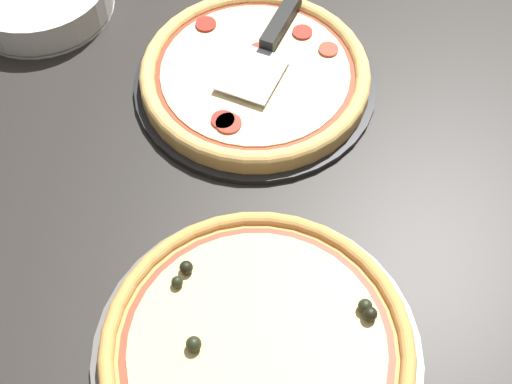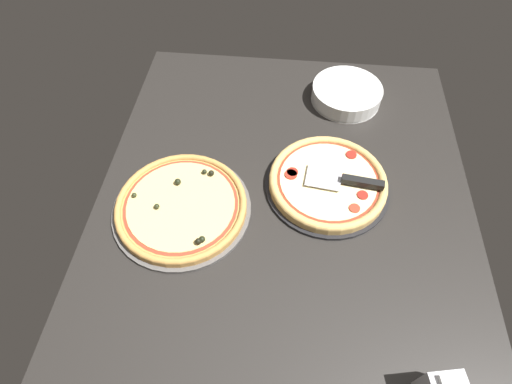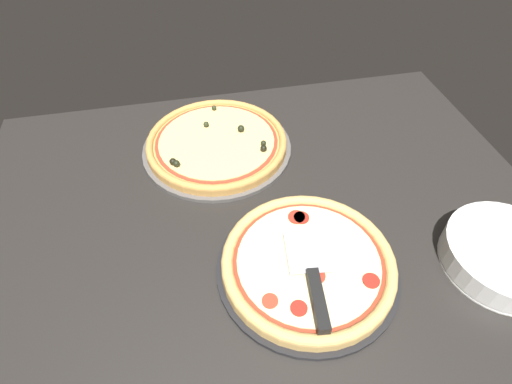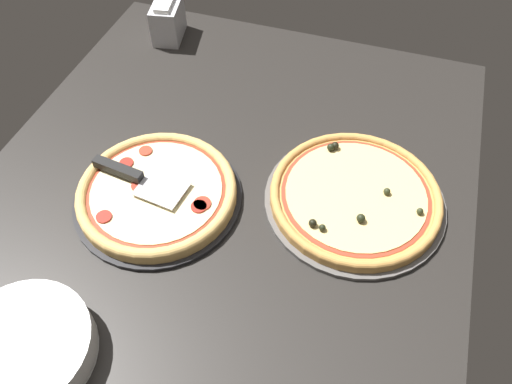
{
  "view_description": "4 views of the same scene",
  "coord_description": "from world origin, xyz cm",
  "views": [
    {
      "loc": [
        -15.46,
        57.66,
        80.69
      ],
      "look_at": [
        -0.66,
        8.12,
        3.0
      ],
      "focal_mm": 50.0,
      "sensor_mm": 36.0,
      "label": 1
    },
    {
      "loc": [
        -66.28,
        1.55,
        94.37
      ],
      "look_at": [
        -0.66,
        8.12,
        3.0
      ],
      "focal_mm": 28.0,
      "sensor_mm": 36.0,
      "label": 2
    },
    {
      "loc": [
        -13.46,
        -52.94,
        68.84
      ],
      "look_at": [
        -0.66,
        8.12,
        3.0
      ],
      "focal_mm": 28.0,
      "sensor_mm": 36.0,
      "label": 3
    },
    {
      "loc": [
        62.7,
        28.86,
        85.47
      ],
      "look_at": [
        -0.66,
        8.12,
        3.0
      ],
      "focal_mm": 35.0,
      "sensor_mm": 36.0,
      "label": 4
    }
  ],
  "objects": [
    {
      "name": "pizza_pan_back",
      "position": [
        -6.87,
        28.44,
        0.5
      ],
      "size": [
        38.9,
        38.9,
        1.0
      ],
      "primitive_type": "cylinder",
      "color": "#565451",
      "rests_on": "ground_plane"
    },
    {
      "name": "pizza_pan_front",
      "position": [
        5.55,
        -12.19,
        0.5
      ],
      "size": [
        36.38,
        36.38,
        1.0
      ],
      "primitive_type": "cylinder",
      "color": "black",
      "rests_on": "ground_plane"
    },
    {
      "name": "pizza_front",
      "position": [
        5.55,
        -12.19,
        2.59
      ],
      "size": [
        34.2,
        34.2,
        3.16
      ],
      "color": "#DBAD60",
      "rests_on": "pizza_pan_front"
    },
    {
      "name": "napkin_holder",
      "position": [
        -51.25,
        -35.03,
        5.48
      ],
      "size": [
        13.44,
        9.74,
        11.57
      ],
      "color": "#B2B2B7",
      "rests_on": "ground_plane"
    },
    {
      "name": "serving_spatula",
      "position": [
        4.58,
        -18.63,
        4.92
      ],
      "size": [
        9.3,
        22.29,
        2.0
      ],
      "color": "#B7B7BC",
      "rests_on": "pizza_front"
    },
    {
      "name": "plate_stack",
      "position": [
        44.12,
        -18.73,
        2.8
      ],
      "size": [
        23.79,
        23.79,
        5.6
      ],
      "color": "white",
      "rests_on": "ground_plane"
    },
    {
      "name": "ground_plane",
      "position": [
        0.0,
        0.0,
        -1.8
      ],
      "size": [
        130.46,
        107.81,
        3.6
      ],
      "primitive_type": "cube",
      "color": "black"
    },
    {
      "name": "pizza_back",
      "position": [
        -6.86,
        28.43,
        2.36
      ],
      "size": [
        36.56,
        36.56,
        3.92
      ],
      "color": "#C68E47",
      "rests_on": "pizza_pan_back"
    }
  ]
}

